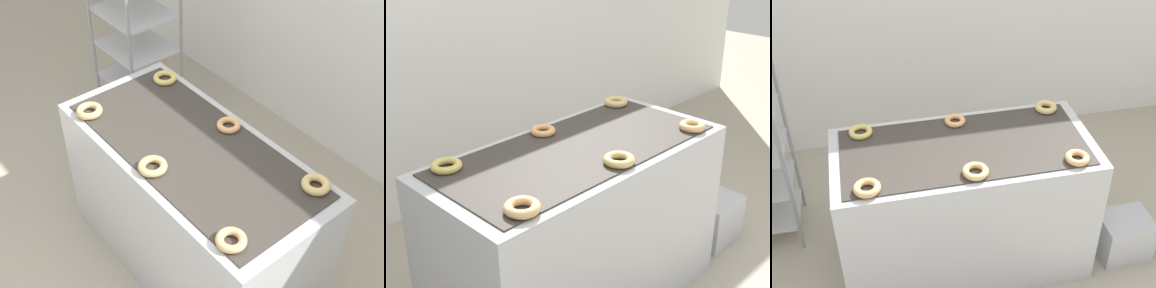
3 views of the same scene
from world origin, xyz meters
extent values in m
cube|color=#B7BABF|center=(0.00, 0.61, 0.47)|extent=(1.54, 0.73, 0.93)
cube|color=#38332D|center=(0.00, 0.61, 0.94)|extent=(1.42, 0.64, 0.01)
cube|color=#262628|center=(0.42, 0.29, 0.65)|extent=(0.12, 0.07, 0.10)
cylinder|color=gray|center=(-1.07, 0.94, 0.84)|extent=(0.02, 0.02, 1.68)
cylinder|color=gray|center=(-1.07, 1.38, 0.84)|extent=(0.02, 0.02, 1.68)
cube|color=#B7BABF|center=(1.06, 0.43, 0.15)|extent=(0.33, 0.29, 0.31)
torus|color=tan|center=(-0.58, 0.35, 0.96)|extent=(0.15, 0.15, 0.04)
torus|color=tan|center=(0.01, 0.36, 0.96)|extent=(0.15, 0.15, 0.04)
torus|color=#E0AB70|center=(0.59, 0.35, 0.96)|extent=(0.14, 0.14, 0.04)
torus|color=#D7BF5F|center=(-0.58, 0.87, 0.96)|extent=(0.14, 0.14, 0.03)
torus|color=#EBA769|center=(0.00, 0.87, 0.96)|extent=(0.13, 0.13, 0.03)
torus|color=#D9B971|center=(0.60, 0.88, 0.96)|extent=(0.14, 0.14, 0.04)
camera|label=1|loc=(1.61, -0.69, 2.76)|focal=50.00mm
camera|label=2|loc=(-1.69, -1.04, 2.01)|focal=50.00mm
camera|label=3|loc=(-0.54, -1.81, 2.80)|focal=50.00mm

